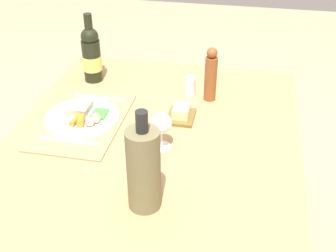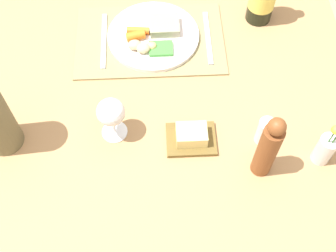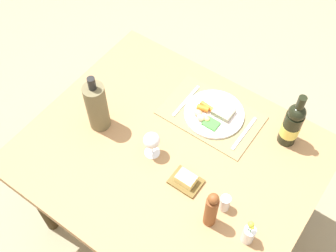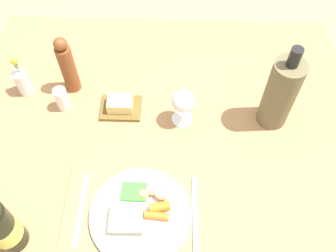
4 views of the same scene
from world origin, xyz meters
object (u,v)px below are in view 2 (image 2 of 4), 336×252
object	(u,v)px
butter_dish	(191,137)
wine_glass	(111,113)
dinner_plate	(153,35)
salt_shaker	(265,131)
flower_vase	(326,148)
fork	(208,38)
pepper_mill	(268,148)
knife	(104,40)
dining_table	(141,132)

from	to	relation	value
butter_dish	wine_glass	size ratio (longest dim) A/B	0.96
dinner_plate	salt_shaker	world-z (taller)	salt_shaker
flower_vase	wine_glass	distance (m)	0.54
fork	wine_glass	size ratio (longest dim) A/B	1.56
salt_shaker	pepper_mill	xyz separation A→B (m)	(0.02, 0.08, 0.07)
knife	wine_glass	world-z (taller)	wine_glass
dining_table	knife	size ratio (longest dim) A/B	5.71
knife	flower_vase	xyz separation A→B (m)	(-0.57, 0.42, 0.05)
flower_vase	wine_glass	bearing A→B (deg)	-10.83
salt_shaker	pepper_mill	bearing A→B (deg)	77.77
fork	wine_glass	xyz separation A→B (m)	(0.28, 0.32, 0.09)
pepper_mill	fork	bearing A→B (deg)	-78.11
salt_shaker	butter_dish	world-z (taller)	salt_shaker
dinner_plate	butter_dish	distance (m)	0.37
knife	dinner_plate	bearing A→B (deg)	-178.11
fork	butter_dish	distance (m)	0.36
knife	dining_table	bearing A→B (deg)	110.49
wine_glass	flower_vase	bearing A→B (deg)	169.17
flower_vase	wine_glass	xyz separation A→B (m)	(0.53, -0.10, 0.04)
butter_dish	wine_glass	world-z (taller)	wine_glass
pepper_mill	butter_dish	world-z (taller)	pepper_mill
flower_vase	butter_dish	size ratio (longest dim) A/B	1.23
flower_vase	dining_table	bearing A→B (deg)	-17.30
flower_vase	butter_dish	bearing A→B (deg)	-11.54
dining_table	salt_shaker	size ratio (longest dim) A/B	14.92
dining_table	butter_dish	xyz separation A→B (m)	(-0.13, 0.08, 0.10)
fork	salt_shaker	xyz separation A→B (m)	(-0.11, 0.36, 0.03)
wine_glass	salt_shaker	bearing A→B (deg)	174.20
dining_table	flower_vase	world-z (taller)	flower_vase
fork	knife	xyz separation A→B (m)	(0.32, -0.00, 0.00)
dining_table	knife	distance (m)	0.31
knife	salt_shaker	size ratio (longest dim) A/B	2.61
fork	salt_shaker	size ratio (longest dim) A/B	2.53
dining_table	knife	bearing A→B (deg)	-69.20
knife	wine_glass	bearing A→B (deg)	96.50
salt_shaker	dining_table	bearing A→B (deg)	-14.32
dining_table	butter_dish	bearing A→B (deg)	150.20
fork	knife	bearing A→B (deg)	-0.10
fork	flower_vase	size ratio (longest dim) A/B	1.32
dining_table	salt_shaker	world-z (taller)	salt_shaker
fork	butter_dish	xyz separation A→B (m)	(0.08, 0.35, 0.01)
knife	butter_dish	size ratio (longest dim) A/B	1.68
fork	butter_dish	world-z (taller)	butter_dish
dining_table	pepper_mill	bearing A→B (deg)	151.52
pepper_mill	dining_table	bearing A→B (deg)	-28.48
dining_table	dinner_plate	world-z (taller)	dinner_plate
fork	butter_dish	bearing A→B (deg)	77.98
knife	butter_dish	xyz separation A→B (m)	(-0.24, 0.35, 0.01)
knife	butter_dish	bearing A→B (deg)	123.77
dining_table	flower_vase	bearing A→B (deg)	162.70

